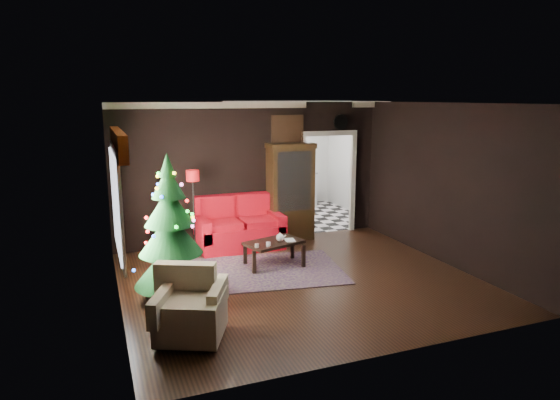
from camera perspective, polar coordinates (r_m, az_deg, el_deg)
name	(u,v)px	position (r m, az deg, el deg)	size (l,w,h in m)	color
floor	(300,281)	(8.03, 2.32, -9.29)	(5.50, 5.50, 0.00)	black
ceiling	(302,103)	(7.50, 2.50, 11.10)	(5.50, 5.50, 0.00)	white
wall_back	(252,173)	(9.96, -3.29, 3.16)	(5.50, 5.50, 0.00)	black
wall_front	(392,237)	(5.50, 12.77, -4.17)	(5.50, 5.50, 0.00)	black
wall_left	(114,209)	(7.05, -18.60, -1.02)	(5.50, 5.50, 0.00)	black
wall_right	(446,184)	(9.08, 18.58, 1.73)	(5.50, 5.50, 0.00)	black
doorway	(327,185)	(10.64, 5.49, 1.77)	(1.10, 0.10, 2.10)	white
left_window	(116,203)	(7.23, -18.39, -0.28)	(0.05, 1.60, 1.40)	white
valance	(118,143)	(7.12, -18.17, 6.23)	(0.12, 2.10, 0.35)	#6E2607
kitchen_floor	(299,217)	(12.19, 2.27, -1.95)	(3.00, 3.00, 0.00)	silver
kitchen_window	(279,143)	(13.25, -0.16, 6.61)	(0.70, 0.06, 0.70)	white
rug	(268,271)	(8.46, -1.38, -8.15)	(2.47, 1.79, 0.01)	#4F3345
loveseat	(240,223)	(9.60, -4.69, -2.67)	(1.70, 0.90, 1.00)	maroon
curio_cabinet	(290,194)	(10.07, 1.20, 0.67)	(0.90, 0.45, 1.90)	black
floor_lamp	(194,211)	(9.26, -9.91, -1.24)	(0.26, 0.26, 1.52)	black
christmas_tree	(170,230)	(7.14, -12.55, -3.41)	(1.07, 1.07, 2.05)	black
armchair	(191,303)	(6.15, -10.29, -11.65)	(0.81, 0.81, 0.82)	tan
coffee_table	(274,253)	(8.62, -0.70, -6.17)	(0.97, 0.58, 0.44)	black
teapot	(280,237)	(8.52, 0.00, -4.33)	(0.16, 0.16, 0.15)	white
cup_a	(268,244)	(8.28, -1.36, -5.10)	(0.08, 0.08, 0.07)	silver
cup_b	(257,246)	(8.21, -2.69, -5.27)	(0.07, 0.07, 0.06)	silver
book	(285,235)	(8.54, 0.61, -4.03)	(0.16, 0.02, 0.22)	#7B6B5B
wall_clock	(340,122)	(10.57, 6.98, 8.93)	(0.32, 0.32, 0.06)	silver
painting	(287,130)	(10.08, 0.84, 8.14)	(0.62, 0.05, 0.52)	#B57345
kitchen_counter	(282,191)	(13.18, 0.23, 1.10)	(1.80, 0.60, 0.90)	silver
kitchen_table	(293,205)	(11.73, 1.51, -0.62)	(0.70, 0.70, 0.75)	brown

